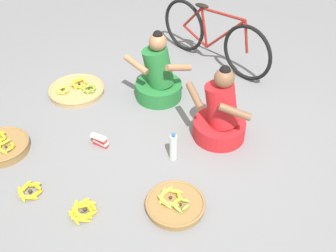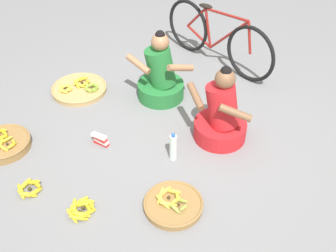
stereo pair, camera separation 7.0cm
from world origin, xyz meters
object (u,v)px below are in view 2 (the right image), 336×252
(banana_basket_near_bicycle, at_px, (3,143))
(vendor_woman_front, at_px, (221,116))
(banana_basket_front_left, at_px, (79,89))
(packet_carton_stack, at_px, (100,139))
(water_bottle, at_px, (173,147))
(bicycle_leaning, at_px, (217,38))
(loose_bananas_back_right, at_px, (82,209))
(banana_basket_near_vendor, at_px, (173,204))
(vendor_woman_behind, at_px, (161,77))
(loose_bananas_front_center, at_px, (30,188))

(banana_basket_near_bicycle, bearing_deg, vendor_woman_front, 37.50)
(banana_basket_front_left, distance_m, packet_carton_stack, 0.99)
(vendor_woman_front, bearing_deg, water_bottle, -113.27)
(bicycle_leaning, distance_m, loose_bananas_back_right, 2.76)
(banana_basket_front_left, distance_m, banana_basket_near_vendor, 2.02)
(bicycle_leaning, relative_size, packet_carton_stack, 9.43)
(banana_basket_near_bicycle, bearing_deg, loose_bananas_back_right, -8.46)
(loose_bananas_back_right, bearing_deg, vendor_woman_front, 70.83)
(banana_basket_front_left, distance_m, water_bottle, 1.55)
(banana_basket_front_left, distance_m, loose_bananas_back_right, 1.78)
(vendor_woman_behind, relative_size, water_bottle, 2.77)
(vendor_woman_behind, relative_size, loose_bananas_front_center, 3.48)
(banana_basket_near_bicycle, relative_size, packet_carton_stack, 2.95)
(banana_basket_front_left, bearing_deg, packet_carton_stack, -35.26)
(loose_bananas_front_center, relative_size, loose_bananas_back_right, 0.84)
(loose_bananas_front_center, bearing_deg, banana_basket_front_left, 116.88)
(vendor_woman_behind, bearing_deg, water_bottle, -49.58)
(vendor_woman_behind, relative_size, banana_basket_near_bicycle, 1.57)
(loose_bananas_front_center, xyz_separation_m, packet_carton_stack, (0.11, 0.80, 0.02))
(bicycle_leaning, relative_size, banana_basket_near_vendor, 3.32)
(water_bottle, distance_m, packet_carton_stack, 0.74)
(loose_bananas_back_right, distance_m, packet_carton_stack, 0.84)
(water_bottle, bearing_deg, loose_bananas_front_center, -128.53)
(bicycle_leaning, xyz_separation_m, water_bottle, (0.50, -1.78, -0.22))
(bicycle_leaning, relative_size, loose_bananas_back_right, 5.95)
(vendor_woman_behind, xyz_separation_m, water_bottle, (0.66, -0.78, -0.12))
(bicycle_leaning, bearing_deg, loose_bananas_front_center, -96.47)
(banana_basket_near_bicycle, relative_size, loose_bananas_front_center, 2.22)
(vendor_woman_front, distance_m, banana_basket_near_bicycle, 2.12)
(banana_basket_near_bicycle, distance_m, loose_bananas_front_center, 0.69)
(bicycle_leaning, bearing_deg, banana_basket_front_left, -125.35)
(loose_bananas_back_right, bearing_deg, banana_basket_near_bicycle, 171.54)
(banana_basket_near_bicycle, bearing_deg, loose_bananas_front_center, -21.29)
(loose_bananas_front_center, bearing_deg, banana_basket_near_bicycle, 158.71)
(banana_basket_near_bicycle, bearing_deg, packet_carton_stack, 36.34)
(banana_basket_near_bicycle, xyz_separation_m, loose_bananas_back_right, (1.17, -0.17, -0.02))
(bicycle_leaning, distance_m, loose_bananas_front_center, 2.84)
(banana_basket_near_bicycle, height_order, banana_basket_near_vendor, banana_basket_near_bicycle)
(water_bottle, xyz_separation_m, packet_carton_stack, (-0.70, -0.22, -0.08))
(water_bottle, relative_size, packet_carton_stack, 1.67)
(vendor_woman_front, height_order, loose_bananas_front_center, vendor_woman_front)
(loose_bananas_back_right, bearing_deg, vendor_woman_behind, 102.27)
(bicycle_leaning, bearing_deg, banana_basket_near_vendor, -70.33)
(banana_basket_near_bicycle, relative_size, banana_basket_near_vendor, 1.04)
(packet_carton_stack, bearing_deg, vendor_woman_front, 38.42)
(bicycle_leaning, bearing_deg, water_bottle, -74.42)
(banana_basket_near_vendor, relative_size, packet_carton_stack, 2.84)
(banana_basket_near_vendor, bearing_deg, loose_bananas_front_center, -155.19)
(packet_carton_stack, bearing_deg, water_bottle, 17.40)
(loose_bananas_front_center, distance_m, water_bottle, 1.31)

